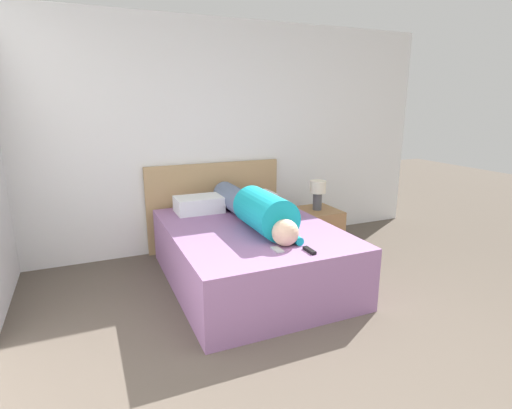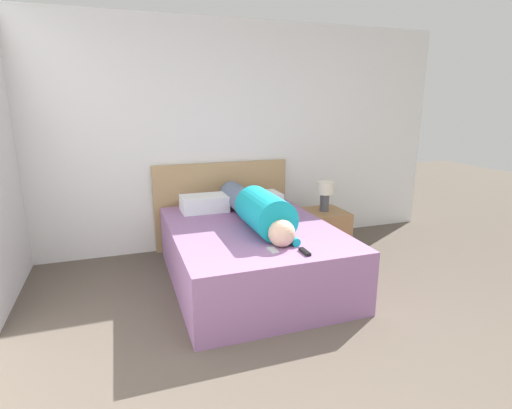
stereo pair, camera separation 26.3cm
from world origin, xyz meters
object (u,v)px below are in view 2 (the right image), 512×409
(pillow_second, at_px, (259,199))
(pillow_near_headboard, at_px, (204,203))
(tv_remote, at_px, (305,252))
(person_lying, at_px, (257,209))
(table_lamp, at_px, (325,192))
(cell_phone, at_px, (273,250))
(bed, at_px, (251,254))
(nightstand, at_px, (323,231))

(pillow_second, bearing_deg, pillow_near_headboard, 180.00)
(tv_remote, bearing_deg, pillow_near_headboard, 107.81)
(person_lying, distance_m, pillow_second, 0.72)
(table_lamp, bearing_deg, cell_phone, -133.35)
(cell_phone, bearing_deg, bed, 86.48)
(nightstand, relative_size, pillow_near_headboard, 1.02)
(pillow_second, height_order, cell_phone, pillow_second)
(nightstand, xyz_separation_m, pillow_near_headboard, (-1.35, 0.20, 0.40))
(pillow_second, bearing_deg, table_lamp, -15.67)
(pillow_near_headboard, xyz_separation_m, cell_phone, (0.26, -1.36, -0.08))
(bed, bearing_deg, nightstand, 25.09)
(table_lamp, height_order, person_lying, person_lying)
(bed, relative_size, nightstand, 3.92)
(bed, xyz_separation_m, pillow_near_headboard, (-0.30, 0.70, 0.36))
(bed, distance_m, cell_phone, 0.72)
(cell_phone, bearing_deg, person_lying, 81.12)
(nightstand, bearing_deg, table_lamp, -90.00)
(table_lamp, height_order, pillow_second, table_lamp)
(pillow_near_headboard, bearing_deg, cell_phone, -79.19)
(pillow_near_headboard, bearing_deg, person_lying, -61.12)
(pillow_second, distance_m, tv_remote, 1.50)
(pillow_near_headboard, relative_size, pillow_second, 1.05)
(person_lying, bearing_deg, bed, -157.57)
(table_lamp, bearing_deg, pillow_near_headboard, 171.51)
(cell_phone, bearing_deg, table_lamp, 46.65)
(pillow_second, height_order, tv_remote, pillow_second)
(cell_phone, bearing_deg, nightstand, 46.65)
(table_lamp, bearing_deg, nightstand, 90.00)
(pillow_near_headboard, bearing_deg, pillow_second, 0.00)
(bed, xyz_separation_m, table_lamp, (1.05, 0.49, 0.43))
(person_lying, distance_m, pillow_near_headboard, 0.77)
(bed, relative_size, cell_phone, 15.04)
(bed, relative_size, pillow_near_headboard, 3.99)
(nightstand, bearing_deg, tv_remote, -124.22)
(nightstand, height_order, table_lamp, table_lamp)
(tv_remote, distance_m, cell_phone, 0.25)
(table_lamp, bearing_deg, tv_remote, -124.22)
(bed, bearing_deg, tv_remote, -77.39)
(pillow_second, bearing_deg, tv_remote, -95.92)
(table_lamp, bearing_deg, person_lying, -154.73)
(table_lamp, xyz_separation_m, cell_phone, (-1.09, -1.16, -0.14))
(table_lamp, xyz_separation_m, tv_remote, (-0.88, -1.29, -0.14))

